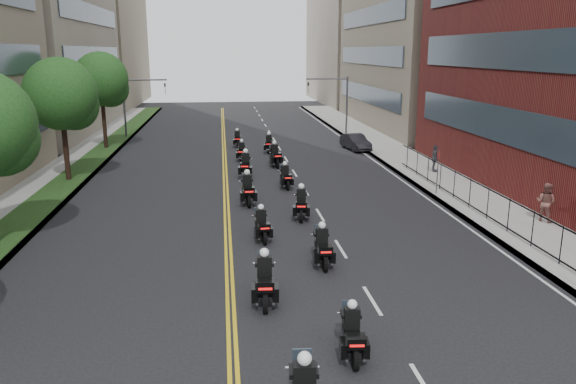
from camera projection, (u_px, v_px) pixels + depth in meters
The scene contains 24 objects.
sidewalk_right at pixel (421, 169), 38.75m from camera, with size 4.00×90.00×0.15m, color gray.
sidewalk_left at pixel (60, 178), 36.02m from camera, with size 4.00×90.00×0.15m, color gray.
grass_strip at pixel (73, 176), 36.09m from camera, with size 2.00×90.00×0.04m, color #1A3112.
building_right_far at pixel (367, 18), 87.70m from camera, with size 15.00×28.00×26.00m, color gray.
building_left_far at pixel (80, 16), 82.76m from camera, with size 16.00×28.00×26.00m, color gray.
iron_fence at pixel (498, 209), 25.91m from camera, with size 0.05×28.00×1.50m.
street_trees at pixel (35, 108), 28.74m from camera, with size 4.40×38.40×7.98m.
traffic_signal_right at pixel (337, 97), 53.95m from camera, with size 4.09×0.20×5.60m.
traffic_signal_left at pixel (134, 99), 51.78m from camera, with size 4.09×0.20×5.60m.
motorcycle_1 at pixel (352, 335), 15.01m from camera, with size 0.58×2.14×1.58m.
motorcycle_2 at pixel (265, 282), 18.23m from camera, with size 0.61×2.46×1.82m.
motorcycle_3 at pixel (322, 248), 21.47m from camera, with size 0.53×2.28×1.69m.
motorcycle_4 at pixel (262, 226), 24.31m from camera, with size 0.59×2.14×1.58m.
motorcycle_5 at pixel (301, 205), 27.44m from camera, with size 0.71×2.34×1.73m.
motorcycle_6 at pixel (248, 191), 29.99m from camera, with size 0.60×2.54×1.87m.
motorcycle_7 at pixel (285, 178), 33.59m from camera, with size 0.57×2.15×1.59m.
motorcycle_8 at pixel (246, 166), 36.35m from camera, with size 0.69×2.52×1.86m.
motorcycle_9 at pixel (275, 156), 39.79m from camera, with size 0.71×2.49×1.84m.
motorcycle_10 at pixel (242, 152), 41.98m from camera, with size 0.62×2.17×1.61m.
motorcycle_11 at pixel (269, 144), 45.26m from camera, with size 0.63×2.25×1.66m.
motorcycle_12 at pixel (237, 139), 48.01m from camera, with size 0.49×2.14×1.58m.
parked_sedan at pixel (355, 142), 46.49m from camera, with size 1.38×3.96×1.30m, color black.
pedestrian_b at pixel (546, 202), 26.41m from camera, with size 0.90×0.70×1.85m, color brown.
pedestrian_c at pixel (435, 158), 37.32m from camera, with size 1.04×0.43×1.78m, color #43454B.
Camera 1 is at (-1.56, -11.63, 8.01)m, focal length 35.00 mm.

